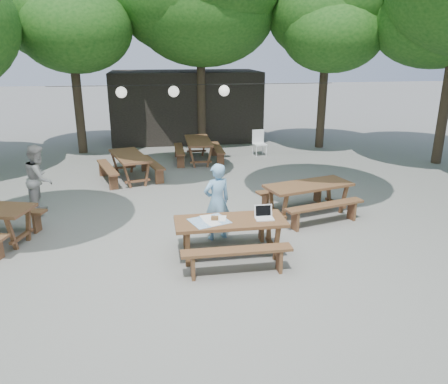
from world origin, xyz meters
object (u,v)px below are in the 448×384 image
main_picnic_table (230,238)px  second_person (39,179)px  woman (217,202)px  plastic_chair (259,148)px

main_picnic_table → second_person: second_person is taller
woman → main_picnic_table: bearing=77.9°
main_picnic_table → plastic_chair: size_ratio=2.22×
woman → second_person: (-3.86, 2.19, 0.02)m
second_person → plastic_chair: size_ratio=1.78×
woman → second_person: bearing=-48.7°
main_picnic_table → plastic_chair: 8.21m
woman → plastic_chair: woman is taller
second_person → woman: bearing=-121.5°
woman → plastic_chair: size_ratio=1.75×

